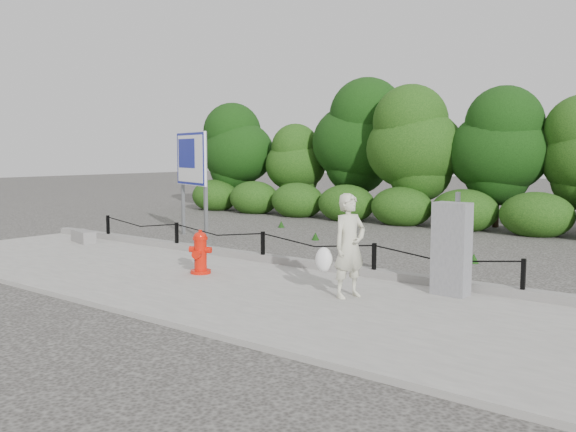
{
  "coord_description": "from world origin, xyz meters",
  "views": [
    {
      "loc": [
        7.65,
        -9.07,
        2.23
      ],
      "look_at": [
        0.47,
        0.2,
        1.0
      ],
      "focal_mm": 38.0,
      "sensor_mm": 36.0,
      "label": 1
    }
  ],
  "objects_px": {
    "pedestrian": "(348,247)",
    "concrete_block": "(83,236)",
    "utility_cabinet": "(452,249)",
    "advertising_sign": "(191,163)",
    "fire_hydrant": "(200,253)"
  },
  "relations": [
    {
      "from": "fire_hydrant",
      "to": "utility_cabinet",
      "type": "xyz_separation_m",
      "value": [
        4.18,
        1.18,
        0.33
      ]
    },
    {
      "from": "advertising_sign",
      "to": "pedestrian",
      "type": "bearing_deg",
      "value": -6.73
    },
    {
      "from": "pedestrian",
      "to": "utility_cabinet",
      "type": "relative_size",
      "value": 1.0
    },
    {
      "from": "utility_cabinet",
      "to": "advertising_sign",
      "type": "height_order",
      "value": "advertising_sign"
    },
    {
      "from": "utility_cabinet",
      "to": "advertising_sign",
      "type": "distance_m",
      "value": 8.48
    },
    {
      "from": "fire_hydrant",
      "to": "concrete_block",
      "type": "xyz_separation_m",
      "value": [
        -4.94,
        0.92,
        -0.23
      ]
    },
    {
      "from": "pedestrian",
      "to": "concrete_block",
      "type": "bearing_deg",
      "value": 102.22
    },
    {
      "from": "utility_cabinet",
      "to": "concrete_block",
      "type": "bearing_deg",
      "value": -176.1
    },
    {
      "from": "fire_hydrant",
      "to": "concrete_block",
      "type": "relative_size",
      "value": 0.89
    },
    {
      "from": "utility_cabinet",
      "to": "advertising_sign",
      "type": "bearing_deg",
      "value": 166.33
    },
    {
      "from": "pedestrian",
      "to": "advertising_sign",
      "type": "bearing_deg",
      "value": 82.04
    },
    {
      "from": "fire_hydrant",
      "to": "pedestrian",
      "type": "xyz_separation_m",
      "value": [
        3.03,
        0.09,
        0.39
      ]
    },
    {
      "from": "concrete_block",
      "to": "utility_cabinet",
      "type": "bearing_deg",
      "value": 1.63
    },
    {
      "from": "fire_hydrant",
      "to": "advertising_sign",
      "type": "height_order",
      "value": "advertising_sign"
    },
    {
      "from": "concrete_block",
      "to": "advertising_sign",
      "type": "xyz_separation_m",
      "value": [
        1.05,
        2.57,
        1.72
      ]
    }
  ]
}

